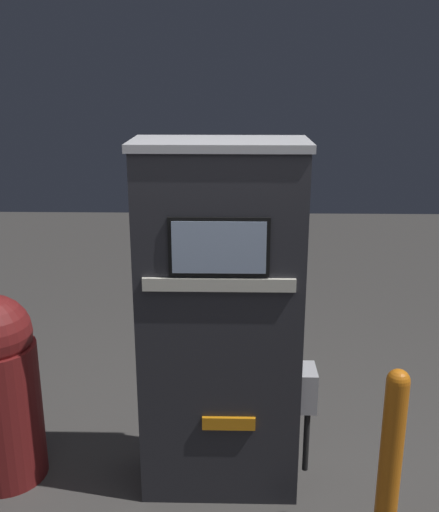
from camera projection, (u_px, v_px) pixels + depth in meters
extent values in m
plane|color=#423F3D|center=(219.00, 503.00, 3.25)|extent=(14.00, 14.00, 0.00)
cube|color=#28282D|center=(220.00, 408.00, 3.32)|extent=(0.84, 0.42, 0.92)
cube|color=#28282D|center=(220.00, 244.00, 3.04)|extent=(0.84, 0.42, 0.97)
cube|color=#B7B7BC|center=(220.00, 144.00, 2.89)|extent=(0.87, 0.45, 0.04)
cube|color=black|center=(219.00, 247.00, 2.82)|extent=(0.48, 0.01, 0.29)
cube|color=#9EB2D1|center=(219.00, 248.00, 2.81)|extent=(0.45, 0.01, 0.25)
cube|color=silver|center=(219.00, 285.00, 2.87)|extent=(0.74, 0.02, 0.07)
cube|color=orange|center=(229.00, 424.00, 3.09)|extent=(0.28, 0.02, 0.07)
cube|color=#B7B7BC|center=(307.00, 387.00, 3.17)|extent=(0.09, 0.19, 0.22)
cylinder|color=black|center=(306.00, 441.00, 3.20)|extent=(0.03, 0.03, 0.35)
cylinder|color=orange|center=(390.00, 461.00, 2.90)|extent=(0.11, 0.11, 0.88)
sphere|color=orange|center=(398.00, 381.00, 2.77)|extent=(0.11, 0.11, 0.11)
cylinder|color=maroon|center=(2.00, 412.00, 3.38)|extent=(0.45, 0.45, 0.82)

